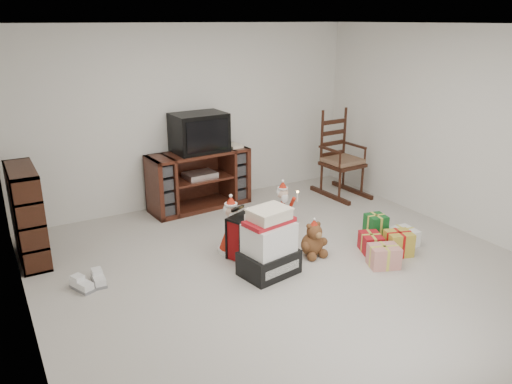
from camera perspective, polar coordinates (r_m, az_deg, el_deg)
room at (r=4.95m, az=3.93°, el=3.96°), size 5.01×5.01×2.51m
tv_stand at (r=7.05m, az=-6.50°, el=1.41°), size 1.45×0.61×0.81m
bookshelf at (r=5.98m, az=-24.68°, el=-2.55°), size 0.29×0.87×1.06m
rocking_chair at (r=7.66m, az=9.54°, el=3.07°), size 0.58×0.91×1.33m
gift_pile at (r=5.20m, az=1.50°, el=-6.23°), size 0.64×0.51×0.72m
red_suitcase at (r=5.61m, az=-1.37°, el=-5.00°), size 0.42×0.33×0.57m
stocking at (r=5.28m, az=0.12°, el=-5.61°), size 0.34×0.23×0.66m
teddy_bear at (r=5.68m, az=6.49°, el=-5.61°), size 0.27×0.23×0.39m
santa_figurine at (r=6.38m, az=3.03°, el=-2.02°), size 0.30×0.29×0.62m
mrs_claus_figurine at (r=5.72m, az=-2.83°, el=-4.38°), size 0.33×0.31×0.68m
sneaker_pair at (r=5.34m, az=-18.42°, el=-9.76°), size 0.35×0.30×0.10m
gift_cluster at (r=5.97m, az=14.89°, el=-5.32°), size 0.80×0.90×0.27m
crt_television at (r=6.91m, az=-6.50°, el=6.78°), size 0.74×0.55×0.53m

